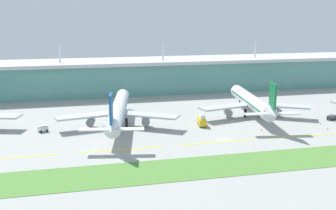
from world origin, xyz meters
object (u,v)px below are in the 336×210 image
airliner_near_middle (118,111)px  airliner_far_middle (252,102)px  fuel_truck (202,120)px  safety_cone_nose_front (320,123)px  safety_cone_right_wingtip (261,130)px  pushback_tug (332,117)px  safety_cone_left_wingtip (328,128)px  baggage_cart (43,129)px

airliner_near_middle → airliner_far_middle: same height
fuel_truck → safety_cone_nose_front: bearing=-10.7°
fuel_truck → safety_cone_right_wingtip: 23.58m
pushback_tug → safety_cone_left_wingtip: pushback_tug is taller
fuel_truck → safety_cone_nose_front: 48.50m
airliner_near_middle → pushback_tug: 89.76m
airliner_far_middle → fuel_truck: 28.26m
safety_cone_left_wingtip → baggage_cart: bearing=168.1°
safety_cone_right_wingtip → pushback_tug: bearing=13.8°
airliner_near_middle → pushback_tug: size_ratio=14.20×
pushback_tug → safety_cone_left_wingtip: size_ratio=7.15×
baggage_cart → pushback_tug: baggage_cart is taller
safety_cone_nose_front → pushback_tug: bearing=31.0°
airliner_far_middle → safety_cone_right_wingtip: (-6.31, -22.69, -6.10)m
airliner_near_middle → safety_cone_nose_front: (80.10, -16.07, -6.11)m
airliner_near_middle → safety_cone_left_wingtip: 82.01m
safety_cone_left_wingtip → safety_cone_right_wingtip: bearing=171.0°
airliner_far_middle → safety_cone_right_wingtip: 24.33m
baggage_cart → safety_cone_left_wingtip: bearing=-11.9°
safety_cone_left_wingtip → safety_cone_right_wingtip: 26.29m
safety_cone_left_wingtip → safety_cone_right_wingtip: size_ratio=1.00×
airliner_near_middle → pushback_tug: (88.96, -10.74, -5.36)m
baggage_cart → airliner_near_middle: bearing=2.4°
fuel_truck → airliner_near_middle: bearing=167.7°
airliner_far_middle → safety_cone_left_wingtip: size_ratio=88.34×
airliner_far_middle → safety_cone_nose_front: bearing=-41.5°
airliner_far_middle → safety_cone_left_wingtip: (19.65, -26.81, -6.10)m
fuel_truck → safety_cone_nose_front: size_ratio=10.75×
airliner_near_middle → safety_cone_right_wingtip: bearing=-20.7°
pushback_tug → fuel_truck: 56.61m
airliner_far_middle → pushback_tug: 33.75m
safety_cone_left_wingtip → safety_cone_nose_front: size_ratio=1.00×
fuel_truck → baggage_cart: bearing=174.6°
safety_cone_nose_front → safety_cone_right_wingtip: (-27.84, -3.67, 0.00)m
pushback_tug → safety_cone_nose_front: bearing=-149.0°
safety_cone_nose_front → safety_cone_right_wingtip: bearing=-172.5°
baggage_cart → safety_cone_right_wingtip: (81.12, -18.53, -0.91)m
airliner_near_middle → safety_cone_nose_front: bearing=-11.3°
airliner_near_middle → safety_cone_left_wingtip: airliner_near_middle is taller
safety_cone_nose_front → baggage_cart: bearing=172.2°
pushback_tug → safety_cone_nose_front: (-8.86, -5.33, -0.75)m
fuel_truck → safety_cone_right_wingtip: size_ratio=10.75×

